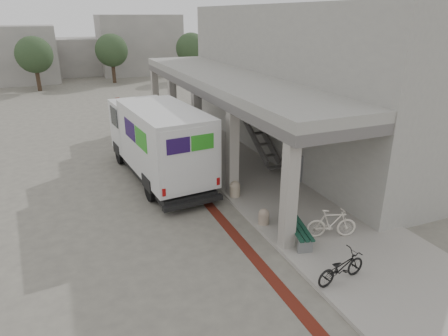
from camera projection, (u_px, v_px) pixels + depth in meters
name	position (u px, v px, depth m)	size (l,w,h in m)	color
ground	(184.00, 211.00, 14.27)	(120.00, 120.00, 0.00)	#605B53
bike_lane_stripe	(193.00, 186.00, 16.35)	(0.35, 40.00, 0.01)	#551A11
sidewalk	(281.00, 192.00, 15.69)	(4.40, 28.00, 0.12)	gray
transit_building	(288.00, 84.00, 19.37)	(7.60, 17.00, 7.00)	gray
distant_backdrop	(58.00, 52.00, 43.12)	(28.00, 10.00, 6.50)	gray
tree_left	(34.00, 55.00, 35.39)	(3.20, 3.20, 4.80)	#38281C
tree_mid	(112.00, 50.00, 39.63)	(3.20, 3.20, 4.80)	#38281C
tree_right	(191.00, 49.00, 41.66)	(3.20, 3.20, 4.80)	#38281C
fedex_truck	(158.00, 140.00, 16.59)	(2.97, 7.67, 3.20)	black
bench	(296.00, 227.00, 12.27)	(0.92, 2.10, 0.48)	gray
bollard_near	(235.00, 189.00, 15.09)	(0.40, 0.40, 0.60)	tan
bollard_far	(264.00, 216.00, 13.10)	(0.36, 0.36, 0.54)	gray
utility_cabinet	(294.00, 167.00, 16.49)	(0.51, 0.68, 1.13)	gray
bicycle_black	(341.00, 267.00, 10.24)	(0.54, 1.55, 0.81)	black
bicycle_cream	(332.00, 223.00, 12.26)	(0.44, 1.56, 0.94)	silver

